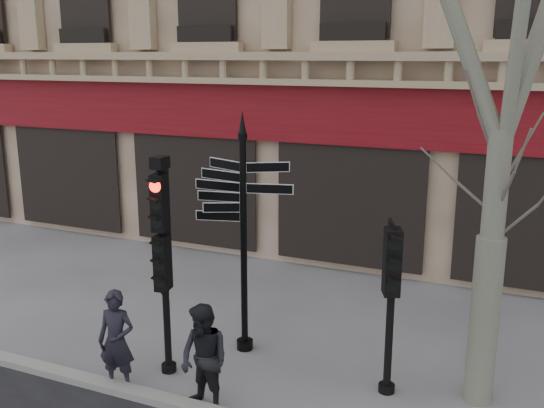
{
  "coord_description": "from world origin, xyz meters",
  "views": [
    {
      "loc": [
        3.62,
        -7.9,
        4.89
      ],
      "look_at": [
        -0.04,
        0.6,
        2.59
      ],
      "focal_mm": 40.0,
      "sensor_mm": 36.0,
      "label": 1
    }
  ],
  "objects_px": {
    "pedestrian_a": "(117,341)",
    "pedestrian_b": "(204,360)",
    "fingerpost": "(243,194)",
    "traffic_signal_secondary": "(392,280)",
    "traffic_signal_main": "(163,240)"
  },
  "relations": [
    {
      "from": "pedestrian_b",
      "to": "fingerpost",
      "type": "bearing_deg",
      "value": 115.79
    },
    {
      "from": "fingerpost",
      "to": "traffic_signal_main",
      "type": "relative_size",
      "value": 1.17
    },
    {
      "from": "fingerpost",
      "to": "pedestrian_b",
      "type": "distance_m",
      "value": 2.72
    },
    {
      "from": "pedestrian_a",
      "to": "pedestrian_b",
      "type": "xyz_separation_m",
      "value": [
        1.48,
        0.0,
        0.01
      ]
    },
    {
      "from": "fingerpost",
      "to": "pedestrian_a",
      "type": "distance_m",
      "value": 2.96
    },
    {
      "from": "traffic_signal_secondary",
      "to": "fingerpost",
      "type": "bearing_deg",
      "value": 149.16
    },
    {
      "from": "fingerpost",
      "to": "pedestrian_a",
      "type": "relative_size",
      "value": 2.6
    },
    {
      "from": "fingerpost",
      "to": "pedestrian_a",
      "type": "xyz_separation_m",
      "value": [
        -1.18,
        -1.89,
        -1.94
      ]
    },
    {
      "from": "traffic_signal_secondary",
      "to": "pedestrian_b",
      "type": "bearing_deg",
      "value": -168.18
    },
    {
      "from": "traffic_signal_main",
      "to": "pedestrian_a",
      "type": "bearing_deg",
      "value": -128.1
    },
    {
      "from": "traffic_signal_main",
      "to": "traffic_signal_secondary",
      "type": "distance_m",
      "value": 3.42
    },
    {
      "from": "pedestrian_a",
      "to": "fingerpost",
      "type": "bearing_deg",
      "value": 47.47
    },
    {
      "from": "traffic_signal_main",
      "to": "pedestrian_b",
      "type": "height_order",
      "value": "traffic_signal_main"
    },
    {
      "from": "pedestrian_a",
      "to": "traffic_signal_secondary",
      "type": "bearing_deg",
      "value": 11.51
    },
    {
      "from": "pedestrian_a",
      "to": "pedestrian_b",
      "type": "height_order",
      "value": "pedestrian_b"
    }
  ]
}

